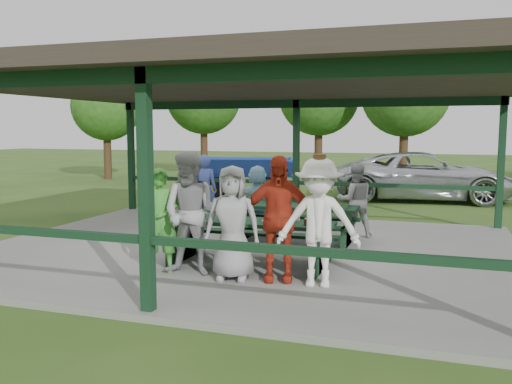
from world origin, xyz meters
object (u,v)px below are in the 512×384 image
(spectator_blue, at_px, (204,190))
(contestant_grey_mid, at_px, (232,223))
(contestant_red, at_px, (277,218))
(contestant_green, at_px, (160,220))
(contestant_grey_left, at_px, (191,213))
(contestant_white_fedora, at_px, (319,222))
(picnic_table_far, at_px, (295,219))
(pickup_truck, at_px, (425,176))
(spectator_lblue, at_px, (257,199))
(spectator_grey, at_px, (355,200))
(picnic_table_near, at_px, (251,236))
(farm_trailer, at_px, (245,178))

(spectator_blue, bearing_deg, contestant_grey_mid, 96.20)
(spectator_blue, bearing_deg, contestant_red, 103.67)
(contestant_green, distance_m, spectator_blue, 4.27)
(contestant_grey_left, height_order, contestant_white_fedora, contestant_grey_left)
(picnic_table_far, bearing_deg, contestant_white_fedora, -69.59)
(contestant_green, relative_size, pickup_truck, 0.29)
(contestant_white_fedora, distance_m, spectator_lblue, 4.21)
(contestant_grey_left, bearing_deg, spectator_grey, 59.72)
(contestant_green, bearing_deg, picnic_table_near, 17.18)
(picnic_table_far, distance_m, contestant_green, 3.25)
(picnic_table_near, height_order, contestant_grey_mid, contestant_grey_mid)
(picnic_table_near, xyz_separation_m, spectator_lblue, (-0.79, 2.76, 0.26))
(contestant_grey_left, height_order, spectator_blue, contestant_grey_left)
(picnic_table_near, relative_size, spectator_lblue, 1.87)
(picnic_table_near, xyz_separation_m, contestant_red, (0.69, -0.79, 0.46))
(farm_trailer, bearing_deg, spectator_blue, -96.28)
(contestant_white_fedora, bearing_deg, spectator_lblue, 111.73)
(contestant_red, height_order, spectator_lblue, contestant_red)
(picnic_table_near, bearing_deg, picnic_table_far, 82.68)
(pickup_truck, bearing_deg, contestant_green, 155.39)
(contestant_green, relative_size, contestant_white_fedora, 0.87)
(picnic_table_near, bearing_deg, contestant_white_fedora, -33.37)
(contestant_white_fedora, distance_m, spectator_blue, 5.48)
(contestant_grey_mid, height_order, spectator_grey, contestant_grey_mid)
(pickup_truck, bearing_deg, picnic_table_near, 160.07)
(pickup_truck, distance_m, farm_trailer, 5.98)
(spectator_blue, relative_size, farm_trailer, 0.39)
(contestant_green, relative_size, contestant_grey_left, 0.86)
(picnic_table_near, bearing_deg, spectator_lblue, 105.93)
(spectator_lblue, relative_size, spectator_grey, 0.95)
(picnic_table_near, xyz_separation_m, farm_trailer, (-3.16, 8.68, 0.16))
(contestant_red, relative_size, contestant_white_fedora, 0.99)
(contestant_green, distance_m, contestant_grey_left, 0.56)
(contestant_green, relative_size, contestant_grey_mid, 0.96)
(contestant_grey_mid, xyz_separation_m, spectator_blue, (-2.30, 4.19, -0.03))
(spectator_blue, height_order, farm_trailer, spectator_blue)
(contestant_grey_left, xyz_separation_m, spectator_blue, (-1.60, 4.14, -0.13))
(contestant_red, xyz_separation_m, spectator_grey, (0.63, 3.71, -0.16))
(picnic_table_far, bearing_deg, spectator_grey, 41.09)
(contestant_green, distance_m, spectator_lblue, 3.67)
(contestant_green, relative_size, contestant_red, 0.88)
(contestant_green, xyz_separation_m, contestant_red, (1.90, 0.09, 0.12))
(spectator_lblue, bearing_deg, contestant_grey_left, 70.17)
(picnic_table_far, distance_m, contestant_white_fedora, 3.10)
(contestant_green, relative_size, farm_trailer, 0.38)
(contestant_green, height_order, spectator_lblue, contestant_green)
(contestant_red, xyz_separation_m, farm_trailer, (-3.85, 9.47, -0.30))
(contestant_grey_mid, relative_size, contestant_white_fedora, 0.90)
(picnic_table_near, bearing_deg, contestant_green, -144.26)
(farm_trailer, bearing_deg, spectator_grey, -67.64)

